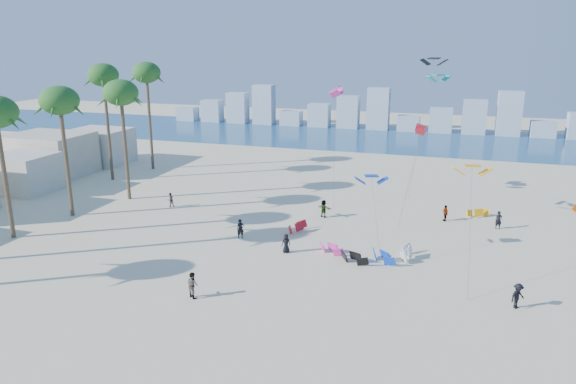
% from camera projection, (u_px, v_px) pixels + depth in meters
% --- Properties ---
extents(ground, '(220.00, 220.00, 0.00)m').
position_uv_depth(ground, '(169.00, 320.00, 34.17)').
color(ground, beige).
rests_on(ground, ground).
extents(ocean, '(220.00, 220.00, 0.00)m').
position_uv_depth(ocean, '(362.00, 137.00, 100.22)').
color(ocean, navy).
rests_on(ocean, ground).
extents(kitesurfer_near, '(0.79, 0.73, 1.81)m').
position_uv_depth(kitesurfer_near, '(240.00, 229.00, 48.12)').
color(kitesurfer_near, black).
rests_on(kitesurfer_near, ground).
extents(kitesurfer_mid, '(1.13, 1.06, 1.86)m').
position_uv_depth(kitesurfer_mid, '(193.00, 285.00, 36.97)').
color(kitesurfer_mid, gray).
rests_on(kitesurfer_mid, ground).
extents(kitesurfers_far, '(34.81, 18.55, 1.81)m').
position_uv_depth(kitesurfers_far, '(362.00, 229.00, 48.23)').
color(kitesurfers_far, black).
rests_on(kitesurfers_far, ground).
extents(grounded_kites, '(18.51, 17.08, 0.90)m').
position_uv_depth(grounded_kites, '(376.00, 242.00, 46.21)').
color(grounded_kites, black).
rests_on(grounded_kites, ground).
extents(flying_kites, '(28.77, 32.53, 16.02)m').
position_uv_depth(flying_kites, '(437.00, 116.00, 49.47)').
color(flying_kites, '#0B39C2').
rests_on(flying_kites, ground).
extents(palm_row, '(10.99, 44.80, 15.69)m').
position_uv_depth(palm_row, '(46.00, 97.00, 52.13)').
color(palm_row, brown).
rests_on(palm_row, ground).
extents(beachfront_buildings, '(11.50, 43.00, 6.00)m').
position_uv_depth(beachfront_buildings, '(3.00, 171.00, 62.33)').
color(beachfront_buildings, beige).
rests_on(beachfront_buildings, ground).
extents(distant_skyline, '(85.00, 3.00, 8.40)m').
position_uv_depth(distant_skyline, '(365.00, 114.00, 108.90)').
color(distant_skyline, '#9EADBF').
rests_on(distant_skyline, ground).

